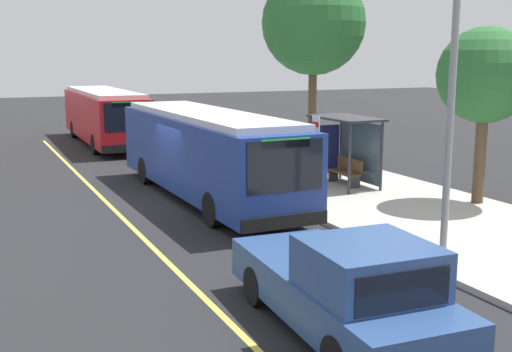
{
  "coord_description": "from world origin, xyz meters",
  "views": [
    {
      "loc": [
        19.81,
        -6.29,
        4.73
      ],
      "look_at": [
        3.16,
        1.4,
        1.28
      ],
      "focal_mm": 44.66,
      "sensor_mm": 36.0,
      "label": 1
    }
  ],
  "objects_px": {
    "route_sign_post": "(316,146)",
    "transit_bus_main": "(206,151)",
    "waiting_bench": "(346,171)",
    "pickup_truck": "(345,289)",
    "transit_bus_second": "(104,115)"
  },
  "relations": [
    {
      "from": "transit_bus_second",
      "to": "pickup_truck",
      "type": "distance_m",
      "value": 26.32
    },
    {
      "from": "transit_bus_main",
      "to": "route_sign_post",
      "type": "xyz_separation_m",
      "value": [
        2.63,
        2.7,
        0.34
      ]
    },
    {
      "from": "transit_bus_main",
      "to": "transit_bus_second",
      "type": "height_order",
      "value": "same"
    },
    {
      "from": "pickup_truck",
      "to": "waiting_bench",
      "type": "height_order",
      "value": "pickup_truck"
    },
    {
      "from": "transit_bus_second",
      "to": "route_sign_post",
      "type": "bearing_deg",
      "value": 9.54
    },
    {
      "from": "route_sign_post",
      "to": "transit_bus_main",
      "type": "bearing_deg",
      "value": -134.25
    },
    {
      "from": "transit_bus_main",
      "to": "waiting_bench",
      "type": "height_order",
      "value": "transit_bus_main"
    },
    {
      "from": "transit_bus_main",
      "to": "route_sign_post",
      "type": "height_order",
      "value": "same"
    },
    {
      "from": "transit_bus_second",
      "to": "route_sign_post",
      "type": "distance_m",
      "value": 18.04
    },
    {
      "from": "transit_bus_second",
      "to": "route_sign_post",
      "type": "height_order",
      "value": "same"
    },
    {
      "from": "pickup_truck",
      "to": "waiting_bench",
      "type": "relative_size",
      "value": 3.44
    },
    {
      "from": "waiting_bench",
      "to": "transit_bus_main",
      "type": "bearing_deg",
      "value": -95.95
    },
    {
      "from": "transit_bus_main",
      "to": "route_sign_post",
      "type": "bearing_deg",
      "value": 45.75
    },
    {
      "from": "transit_bus_main",
      "to": "pickup_truck",
      "type": "xyz_separation_m",
      "value": [
        11.12,
        -1.62,
        -0.76
      ]
    },
    {
      "from": "transit_bus_second",
      "to": "pickup_truck",
      "type": "relative_size",
      "value": 2.15
    }
  ]
}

